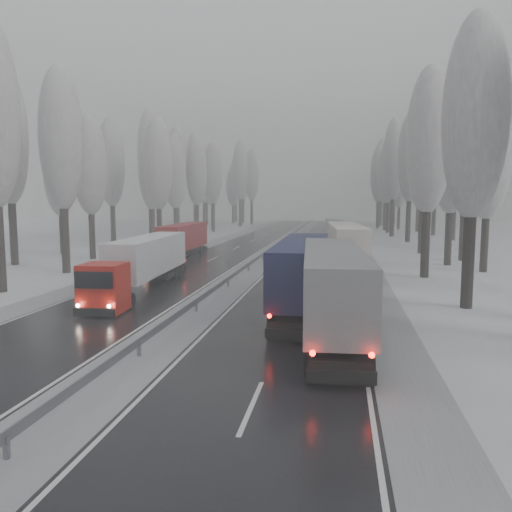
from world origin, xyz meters
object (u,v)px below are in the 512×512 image
(truck_cream_box, at_px, (345,244))
(truck_red_white, at_px, (144,261))
(truck_blue_box, at_px, (304,268))
(truck_grey_tarp, at_px, (332,282))
(box_truck_distant, at_px, (334,226))
(truck_red_red, at_px, (181,240))

(truck_cream_box, xyz_separation_m, truck_red_white, (-13.42, -12.54, -0.25))
(truck_blue_box, bearing_deg, truck_cream_box, 81.02)
(truck_grey_tarp, height_order, box_truck_distant, truck_grey_tarp)
(truck_cream_box, height_order, truck_red_white, truck_cream_box)
(box_truck_distant, bearing_deg, truck_grey_tarp, -94.38)
(truck_cream_box, xyz_separation_m, truck_red_red, (-16.41, 4.45, -0.23))
(truck_blue_box, distance_m, box_truck_distant, 59.55)
(box_truck_distant, bearing_deg, truck_cream_box, -93.09)
(truck_blue_box, bearing_deg, truck_red_red, 124.29)
(box_truck_distant, bearing_deg, truck_red_white, -107.00)
(truck_blue_box, distance_m, truck_red_white, 11.48)
(truck_cream_box, bearing_deg, truck_red_red, 160.20)
(truck_grey_tarp, bearing_deg, truck_red_white, 143.47)
(truck_grey_tarp, distance_m, truck_red_white, 15.08)
(truck_grey_tarp, xyz_separation_m, truck_red_red, (-15.64, 25.20, -0.21))
(truck_red_red, bearing_deg, truck_grey_tarp, -60.08)
(truck_blue_box, xyz_separation_m, box_truck_distant, (0.99, 59.54, -0.79))
(truck_grey_tarp, relative_size, truck_cream_box, 0.99)
(truck_red_white, relative_size, truck_red_red, 0.99)
(truck_blue_box, xyz_separation_m, truck_cream_box, (2.43, 15.85, 0.06))
(box_truck_distant, bearing_deg, truck_red_red, -115.86)
(box_truck_distant, relative_size, truck_red_red, 0.57)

